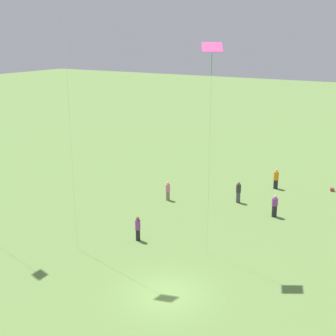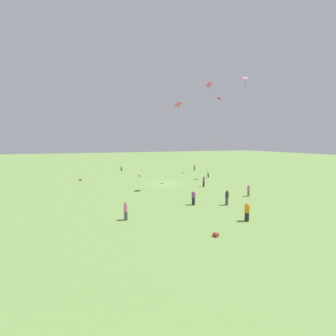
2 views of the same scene
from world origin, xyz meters
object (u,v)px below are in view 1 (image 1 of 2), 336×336
(person_3, at_px, (238,192))
(person_6, at_px, (276,179))
(person_2, at_px, (138,228))
(kite_3, at_px, (212,54))
(person_4, at_px, (168,191))
(person_5, at_px, (275,206))
(picnic_bag_2, at_px, (332,190))

(person_3, xyz_separation_m, person_6, (-5.06, 1.48, 0.01))
(person_2, xyz_separation_m, kite_3, (-0.62, 4.82, 11.38))
(person_2, height_order, person_4, person_2)
(person_4, distance_m, person_5, 8.81)
(person_5, bearing_deg, picnic_bag_2, -113.48)
(person_5, distance_m, picnic_bag_2, 8.75)
(picnic_bag_2, bearing_deg, person_2, -27.62)
(person_2, bearing_deg, kite_3, 67.15)
(person_4, bearing_deg, picnic_bag_2, 118.15)
(person_6, bearing_deg, picnic_bag_2, 143.14)
(person_5, bearing_deg, person_6, -79.56)
(person_3, height_order, picnic_bag_2, person_3)
(kite_3, bearing_deg, person_2, -157.37)
(person_5, xyz_separation_m, person_6, (-6.52, -2.04, 0.05))
(person_3, bearing_deg, person_5, -175.01)
(person_3, relative_size, person_5, 1.03)
(person_3, distance_m, person_6, 5.27)
(person_5, relative_size, kite_3, 0.13)
(person_4, relative_size, person_6, 0.89)
(person_2, relative_size, person_4, 1.06)
(person_2, xyz_separation_m, person_6, (-15.26, 4.43, 0.03))
(person_6, distance_m, picnic_bag_2, 4.94)
(person_6, xyz_separation_m, picnic_bag_2, (-1.84, 4.52, -0.74))
(person_3, xyz_separation_m, kite_3, (9.58, 1.88, 11.36))
(person_5, distance_m, person_6, 6.83)
(person_5, height_order, picnic_bag_2, person_5)
(person_2, distance_m, person_4, 8.09)
(person_2, height_order, picnic_bag_2, person_2)
(person_5, xyz_separation_m, kite_3, (8.12, -1.65, 11.39))
(person_3, distance_m, person_5, 3.82)
(picnic_bag_2, bearing_deg, kite_3, -14.07)
(person_4, bearing_deg, kite_3, 33.29)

